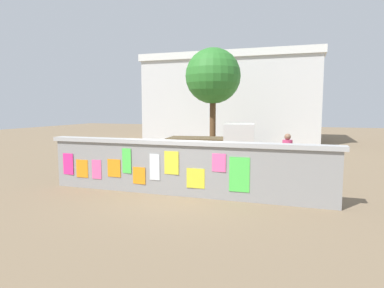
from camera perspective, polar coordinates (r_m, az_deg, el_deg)
ground at (r=17.26m, az=7.49°, el=-2.17°), size 60.00×60.00×0.00m
poster_wall at (r=9.49m, az=-1.69°, el=-4.02°), size 8.57×0.42×1.58m
auto_rickshaw_truck at (r=14.00m, az=4.06°, el=-0.37°), size 3.77×1.96×1.85m
motorcycle at (r=10.61m, az=13.64°, el=-5.02°), size 1.90×0.56×0.87m
bicycle_near at (r=11.43m, az=-10.79°, el=-4.67°), size 1.69×0.49×0.95m
bicycle_far at (r=15.92m, az=-6.82°, el=-1.54°), size 1.71×0.44×0.95m
person_walking at (r=11.95m, az=16.02°, el=-1.30°), size 0.46×0.46×1.62m
tree_roadside at (r=18.72m, az=3.62°, el=11.48°), size 3.05×3.05×5.79m
building_background at (r=26.73m, az=7.26°, el=7.74°), size 13.02×7.28×6.45m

